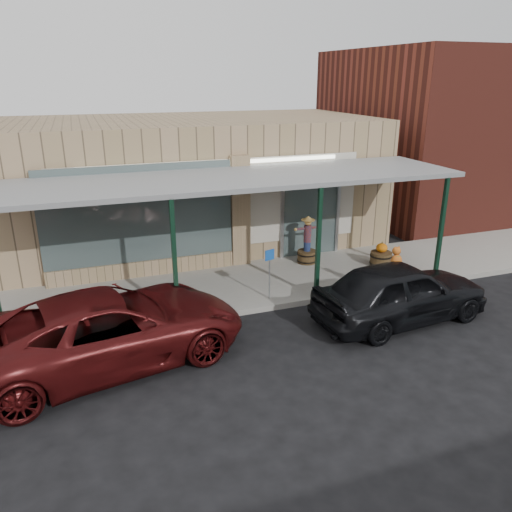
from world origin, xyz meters
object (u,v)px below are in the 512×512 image
object	(u,v)px
barrel_pumpkin	(381,257)
parked_sedan	(401,292)
barrel_scarecrow	(307,247)
car_maroon	(111,328)
handicap_sign	(270,267)

from	to	relation	value
barrel_pumpkin	parked_sedan	bearing A→B (deg)	-115.27
barrel_pumpkin	barrel_scarecrow	bearing A→B (deg)	153.89
barrel_scarecrow	car_maroon	world-z (taller)	barrel_scarecrow
barrel_scarecrow	handicap_sign	world-z (taller)	barrel_scarecrow
parked_sedan	barrel_pumpkin	bearing A→B (deg)	-30.55
handicap_sign	parked_sedan	distance (m)	3.20
handicap_sign	barrel_pumpkin	bearing A→B (deg)	-1.11
barrel_scarecrow	car_maroon	distance (m)	6.95
barrel_pumpkin	parked_sedan	xyz separation A→B (m)	(-1.40, -2.97, 0.32)
barrel_pumpkin	car_maroon	world-z (taller)	car_maroon
parked_sedan	car_maroon	world-z (taller)	parked_sedan
parked_sedan	car_maroon	size ratio (longest dim) A/B	0.82
parked_sedan	car_maroon	xyz separation A→B (m)	(-6.55, 0.37, 0.02)
handicap_sign	parked_sedan	size ratio (longest dim) A/B	0.30
barrel_scarecrow	handicap_sign	xyz separation A→B (m)	(-2.01, -2.07, 0.35)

